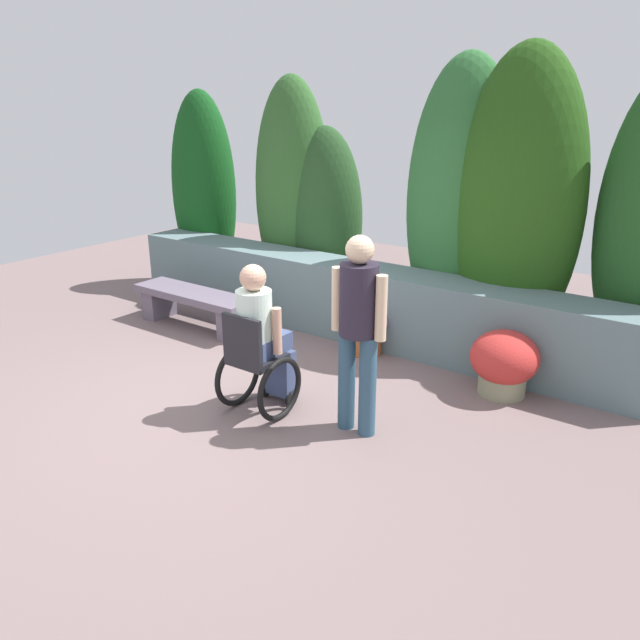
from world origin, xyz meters
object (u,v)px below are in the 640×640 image
(person_standing_companion, at_px, (358,323))
(flower_pot_terracotta_by_wall, at_px, (367,327))
(person_in_wheelchair, at_px, (260,344))
(flower_pot_purple_near, at_px, (504,362))
(stone_bench, at_px, (194,303))

(person_standing_companion, height_order, flower_pot_terracotta_by_wall, person_standing_companion)
(person_in_wheelchair, height_order, person_standing_companion, person_standing_companion)
(person_standing_companion, bearing_deg, flower_pot_purple_near, 65.12)
(stone_bench, distance_m, person_in_wheelchair, 2.35)
(person_in_wheelchair, relative_size, flower_pot_purple_near, 2.13)
(flower_pot_terracotta_by_wall, bearing_deg, flower_pot_purple_near, -3.39)
(stone_bench, bearing_deg, person_standing_companion, -25.27)
(person_in_wheelchair, xyz_separation_m, flower_pot_terracotta_by_wall, (0.06, 1.64, -0.32))
(stone_bench, distance_m, flower_pot_terracotta_by_wall, 2.15)
(flower_pot_terracotta_by_wall, bearing_deg, stone_bench, -166.72)
(flower_pot_terracotta_by_wall, bearing_deg, person_standing_companion, -61.02)
(stone_bench, relative_size, person_in_wheelchair, 1.23)
(stone_bench, relative_size, flower_pot_purple_near, 2.61)
(person_in_wheelchair, xyz_separation_m, flower_pot_purple_near, (1.59, 1.54, -0.31))
(flower_pot_terracotta_by_wall, bearing_deg, person_in_wheelchair, -92.17)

